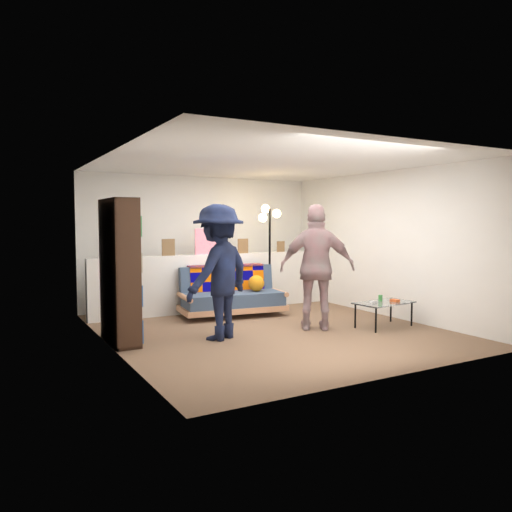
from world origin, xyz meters
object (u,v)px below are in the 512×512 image
Objects in this scene: floor_lamp at (269,235)px; coffee_table at (384,304)px; person_left at (219,272)px; futon_sofa at (232,295)px; bookshelf at (119,276)px; person_right at (317,267)px.

coffee_table is at bearing -71.06° from floor_lamp.
floor_lamp is 2.41m from person_left.
bookshelf reaches higher than futon_sofa.
floor_lamp reaches higher than futon_sofa.
futon_sofa is 2.37m from bookshelf.
floor_lamp is (-0.73, 2.14, 0.98)m from coffee_table.
bookshelf is 1.04× the size of person_left.
coffee_table is at bearing -14.55° from bookshelf.
person_left is (-2.47, 0.52, 0.55)m from coffee_table.
person_left is at bearing -136.85° from floor_lamp.
floor_lamp reaches higher than coffee_table.
person_right is (1.48, -0.18, 0.01)m from person_left.
person_right is (-0.25, -1.80, -0.41)m from floor_lamp.
futon_sofa is at bearing -165.22° from floor_lamp.
person_left is (1.21, -0.44, 0.03)m from bookshelf.
floor_lamp is at bearing 21.98° from bookshelf.
bookshelf is 1.00× the size of floor_lamp.
person_right reaches higher than coffee_table.
floor_lamp is 1.04× the size of person_left.
futon_sofa is 1.31m from floor_lamp.
person_right is at bearing -69.60° from futon_sofa.
coffee_table is 0.52× the size of person_left.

